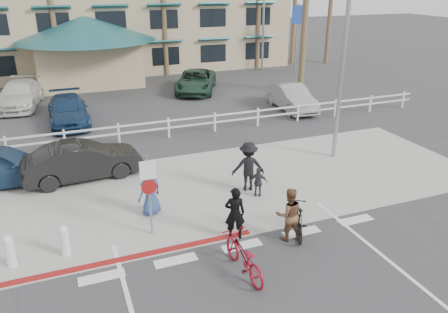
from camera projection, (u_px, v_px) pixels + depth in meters
name	position (u px, v px, depth m)	size (l,w,h in m)	color
ground	(250.00, 257.00, 12.24)	(140.00, 140.00, 0.00)	#333335
bike_path	(285.00, 303.00, 10.52)	(12.00, 16.00, 0.01)	#333335
sidewalk_plaza	(200.00, 190.00, 16.12)	(22.00, 7.00, 0.01)	gray
cross_street	(172.00, 153.00, 19.56)	(40.00, 5.00, 0.01)	#333335
parking_lot	(133.00, 101.00, 27.75)	(50.00, 16.00, 0.01)	#333335
curb_red	(136.00, 256.00, 12.26)	(7.00, 0.25, 0.02)	maroon
rail_fence	(171.00, 128.00, 21.27)	(29.40, 0.16, 1.00)	silver
sign_post	(149.00, 192.00, 12.81)	(0.50, 0.10, 2.90)	gray
bollard_0	(65.00, 241.00, 12.17)	(0.26, 0.26, 0.95)	silver
bollard_1	(10.00, 251.00, 11.70)	(0.26, 0.26, 0.95)	silver
streetlight_0	(344.00, 52.00, 17.46)	(0.60, 2.00, 9.00)	gray
streetlight_1	(264.00, 11.00, 35.15)	(0.60, 2.00, 9.50)	gray
info_sign	(296.00, 38.00, 34.84)	(1.20, 0.16, 5.60)	navy
bike_red	(244.00, 256.00, 11.38)	(0.71, 2.04, 1.07)	maroon
rider_red	(235.00, 213.00, 12.85)	(0.61, 0.40, 1.68)	black
bike_black	(299.00, 220.00, 13.15)	(0.48, 1.71, 1.03)	black
rider_black	(289.00, 214.00, 12.81)	(0.81, 0.63, 1.66)	brown
pedestrian_a	(248.00, 166.00, 15.82)	(1.20, 0.69, 1.86)	black
pedestrian_child	(258.00, 182.00, 15.45)	(0.65, 0.27, 1.11)	#313337
pedestrian_b	(150.00, 190.00, 14.20)	(0.84, 0.54, 1.71)	navy
car_white_sedan	(83.00, 161.00, 16.80)	(1.55, 4.45, 1.47)	black
car_red_compact	(0.00, 166.00, 16.26)	(1.81, 4.49, 1.53)	navy
lot_car_1	(68.00, 110.00, 23.27)	(1.99, 4.90, 1.42)	#142C4C
lot_car_3	(292.00, 98.00, 25.67)	(1.55, 4.46, 1.47)	gray
lot_car_4	(19.00, 95.00, 26.20)	(2.12, 5.22, 1.51)	silver
lot_car_5	(196.00, 81.00, 29.75)	(2.41, 5.22, 1.45)	#1E3C2D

